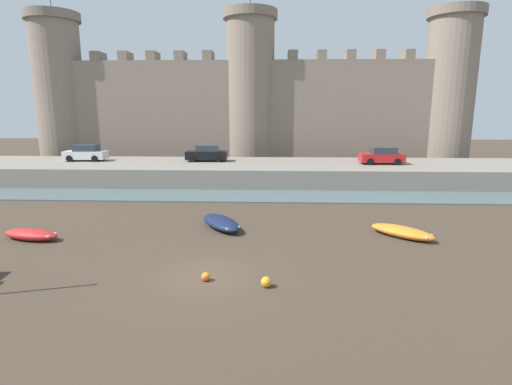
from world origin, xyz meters
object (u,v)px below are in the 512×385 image
(rowboat_foreground_left, at_px, (221,222))
(mooring_buoy_mid_mud, at_px, (206,277))
(rowboat_midflat_centre, at_px, (31,234))
(car_quay_east, at_px, (86,153))
(rowboat_midflat_left, at_px, (402,232))
(car_quay_west, at_px, (207,153))
(mooring_buoy_off_centre, at_px, (266,282))
(car_quay_centre_east, at_px, (382,156))

(rowboat_foreground_left, distance_m, mooring_buoy_mid_mud, 7.44)
(rowboat_midflat_centre, bearing_deg, car_quay_east, 106.90)
(rowboat_midflat_left, xyz_separation_m, car_quay_east, (-26.08, 18.25, 2.24))
(rowboat_midflat_left, xyz_separation_m, car_quay_west, (-13.76, 18.48, 2.24))
(car_quay_west, bearing_deg, rowboat_foreground_left, -78.22)
(car_quay_west, bearing_deg, rowboat_midflat_left, -53.33)
(rowboat_foreground_left, height_order, rowboat_midflat_left, rowboat_foreground_left)
(rowboat_midflat_left, xyz_separation_m, mooring_buoy_off_centre, (-7.37, -6.64, -0.10))
(rowboat_midflat_centre, bearing_deg, mooring_buoy_mid_mud, -25.29)
(mooring_buoy_off_centre, bearing_deg, mooring_buoy_mid_mud, 169.06)
(mooring_buoy_off_centre, distance_m, car_quay_west, 26.02)
(rowboat_midflat_left, distance_m, mooring_buoy_mid_mud, 11.62)
(rowboat_midflat_centre, relative_size, car_quay_centre_east, 0.83)
(car_quay_east, distance_m, car_quay_west, 12.32)
(car_quay_east, bearing_deg, car_quay_centre_east, -2.28)
(mooring_buoy_mid_mud, height_order, car_quay_east, car_quay_east)
(car_quay_centre_east, bearing_deg, mooring_buoy_mid_mud, -119.51)
(rowboat_foreground_left, xyz_separation_m, car_quay_centre_east, (13.47, 15.81, 2.20))
(car_quay_east, height_order, car_quay_west, same)
(mooring_buoy_off_centre, xyz_separation_m, car_quay_east, (-18.71, 24.89, 2.34))
(rowboat_midflat_centre, bearing_deg, car_quay_centre_east, 38.10)
(rowboat_midflat_centre, xyz_separation_m, mooring_buoy_mid_mud, (10.29, -4.86, -0.13))
(rowboat_midflat_centre, height_order, car_quay_centre_east, car_quay_centre_east)
(rowboat_foreground_left, bearing_deg, car_quay_east, 133.14)
(car_quay_east, bearing_deg, car_quay_west, 1.07)
(rowboat_foreground_left, relative_size, mooring_buoy_off_centre, 9.48)
(rowboat_foreground_left, relative_size, car_quay_east, 0.97)
(rowboat_midflat_centre, bearing_deg, rowboat_foreground_left, 14.43)
(mooring_buoy_mid_mud, height_order, mooring_buoy_off_centre, mooring_buoy_off_centre)
(rowboat_foreground_left, bearing_deg, mooring_buoy_off_centre, -70.49)
(rowboat_foreground_left, bearing_deg, mooring_buoy_mid_mud, -87.56)
(rowboat_midflat_centre, distance_m, car_quay_east, 20.55)
(car_quay_centre_east, height_order, car_quay_west, same)
(rowboat_midflat_centre, relative_size, mooring_buoy_off_centre, 8.06)
(rowboat_foreground_left, distance_m, mooring_buoy_off_centre, 8.39)
(rowboat_midflat_left, xyz_separation_m, car_quay_centre_east, (3.30, 17.08, 2.24))
(rowboat_foreground_left, relative_size, car_quay_west, 0.97)
(mooring_buoy_mid_mud, xyz_separation_m, car_quay_west, (-3.91, 24.64, 2.37))
(mooring_buoy_off_centre, bearing_deg, rowboat_midflat_centre, 157.30)
(car_quay_west, bearing_deg, rowboat_midflat_centre, -107.88)
(car_quay_west, bearing_deg, mooring_buoy_off_centre, -75.72)
(rowboat_midflat_centre, xyz_separation_m, mooring_buoy_off_centre, (12.77, -5.34, -0.10))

